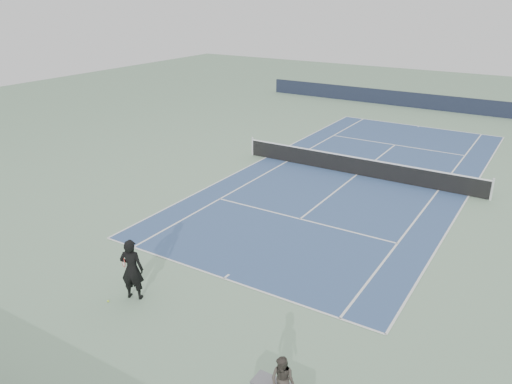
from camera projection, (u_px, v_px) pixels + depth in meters
The scene contains 6 objects.
ground at pixel (357, 175), 25.82m from camera, with size 80.00×80.00×0.00m, color gray.
court_surface at pixel (357, 175), 25.82m from camera, with size 10.97×23.77×0.01m, color #344E7C.
tennis_net at pixel (358, 166), 25.63m from camera, with size 12.90×0.10×1.07m.
windscreen_far at pixel (440, 103), 39.68m from camera, with size 30.00×0.25×1.20m, color black.
tennis_player at pixel (132, 269), 15.10m from camera, with size 0.90×0.78×2.00m.
tennis_ball at pixel (108, 301), 15.22m from camera, with size 0.06×0.06×0.06m, color #C0E72F.
Camera 1 is at (8.42, -23.38, 8.80)m, focal length 35.00 mm.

